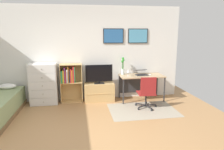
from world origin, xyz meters
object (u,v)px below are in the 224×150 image
(tv_stand, at_px, (99,92))
(bamboo_vase, at_px, (123,66))
(wine_glass, at_px, (128,71))
(television, at_px, (99,74))
(laptop, at_px, (141,73))
(desk, at_px, (141,79))
(office_chair, at_px, (147,92))
(bookshelf, at_px, (70,80))
(dresser, at_px, (44,84))
(computer_mouse, at_px, (150,75))

(tv_stand, bearing_deg, bamboo_vase, 6.19)
(tv_stand, xyz_separation_m, wine_glass, (0.82, -0.15, 0.61))
(television, distance_m, wine_glass, 0.83)
(television, distance_m, laptop, 1.23)
(desk, bearing_deg, bamboo_vase, 167.59)
(desk, relative_size, wine_glass, 6.96)
(office_chair, relative_size, laptop, 2.16)
(bookshelf, height_order, wine_glass, bookshelf)
(office_chair, relative_size, bamboo_vase, 1.69)
(dresser, bearing_deg, bamboo_vase, 2.35)
(tv_stand, xyz_separation_m, bamboo_vase, (0.71, 0.08, 0.74))
(television, bearing_deg, wine_glass, -8.66)
(bookshelf, xyz_separation_m, desk, (2.04, -0.08, -0.04))
(bamboo_vase, bearing_deg, dresser, -177.65)
(tv_stand, height_order, laptop, laptop)
(office_chair, relative_size, computer_mouse, 8.27)
(office_chair, bearing_deg, laptop, 87.91)
(desk, bearing_deg, bookshelf, 177.68)
(bookshelf, height_order, laptop, bookshelf)
(television, xyz_separation_m, computer_mouse, (1.47, -0.13, -0.03))
(office_chair, bearing_deg, dresser, 166.28)
(wine_glass, bearing_deg, television, 171.34)
(dresser, bearing_deg, television, -0.27)
(desk, xyz_separation_m, wine_glass, (-0.41, -0.11, 0.26))
(television, bearing_deg, dresser, 179.73)
(tv_stand, relative_size, laptop, 2.15)
(tv_stand, relative_size, computer_mouse, 8.21)
(dresser, height_order, tv_stand, dresser)
(tv_stand, xyz_separation_m, office_chair, (1.15, -0.85, 0.20))
(laptop, bearing_deg, bookshelf, 175.07)
(dresser, xyz_separation_m, bamboo_vase, (2.24, 0.09, 0.43))
(dresser, distance_m, desk, 2.75)
(laptop, bearing_deg, tv_stand, 175.64)
(desk, bearing_deg, computer_mouse, -25.63)
(bookshelf, height_order, desk, bookshelf)
(bookshelf, distance_m, tv_stand, 0.91)
(dresser, bearing_deg, tv_stand, 0.56)
(office_chair, distance_m, bamboo_vase, 1.16)
(bamboo_vase, bearing_deg, tv_stand, -173.81)
(bookshelf, distance_m, television, 0.83)
(dresser, relative_size, wine_glass, 6.32)
(tv_stand, height_order, wine_glass, wine_glass)
(dresser, distance_m, tv_stand, 1.56)
(tv_stand, distance_m, wine_glass, 1.03)
(office_chair, height_order, computer_mouse, office_chair)
(dresser, xyz_separation_m, wine_glass, (2.35, -0.13, 0.31))
(dresser, relative_size, bookshelf, 1.04)
(bookshelf, relative_size, tv_stand, 1.28)
(dresser, bearing_deg, desk, -0.43)
(dresser, distance_m, laptop, 2.77)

